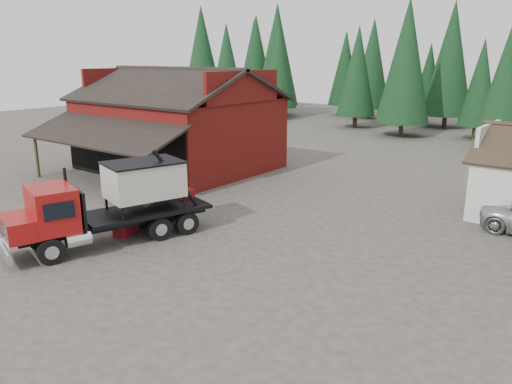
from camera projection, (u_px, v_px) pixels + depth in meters
The scene contains 8 objects.
ground at pixel (190, 238), 22.36m from camera, with size 120.00×120.00×0.00m, color #443E35.
red_barn at pixel (178, 131), 35.70m from camera, with size 12.80×13.63×7.18m.
conifer_backdrop at pixel (464, 131), 54.40m from camera, with size 76.00×16.00×16.00m, color black, non-canonical shape.
near_pine_a at pixel (227, 70), 55.03m from camera, with size 4.40×4.40×11.40m.
near_pine_b at pixel (506, 82), 40.15m from camera, with size 3.96×3.96×10.40m.
near_pine_d at pixel (406, 61), 48.71m from camera, with size 5.28×5.28×13.40m.
feed_truck at pixel (112, 201), 21.44m from camera, with size 4.77×9.03×3.94m.
equip_box at pixel (126, 228), 22.74m from camera, with size 0.70×1.10×0.60m, color maroon.
Camera 1 is at (15.23, -14.81, 7.88)m, focal length 35.00 mm.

